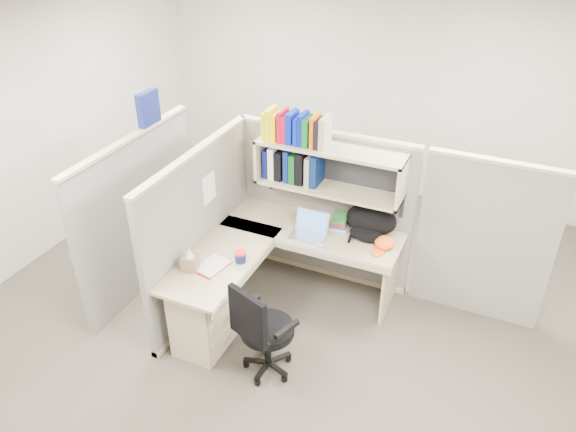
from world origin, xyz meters
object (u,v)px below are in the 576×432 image
at_px(task_chair, 264,343).
at_px(desk, 234,293).
at_px(backpack, 369,223).
at_px(snack_canister, 240,257).
at_px(laptop, 308,227).

bearing_deg(task_chair, desk, 142.77).
height_order(backpack, snack_canister, backpack).
distance_m(desk, backpack, 1.42).
bearing_deg(desk, laptop, 59.07).
relative_size(backpack, snack_canister, 4.67).
height_order(desk, laptop, laptop).
relative_size(desk, backpack, 3.60).
bearing_deg(task_chair, snack_canister, 134.11).
relative_size(laptop, snack_canister, 3.17).
relative_size(desk, task_chair, 1.84).
xyz_separation_m(backpack, task_chair, (-0.46, -1.33, -0.54)).
bearing_deg(snack_canister, laptop, 56.55).
bearing_deg(backpack, snack_canister, -128.32).
distance_m(desk, task_chair, 0.61).
xyz_separation_m(backpack, snack_canister, (-0.91, -0.87, -0.09)).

